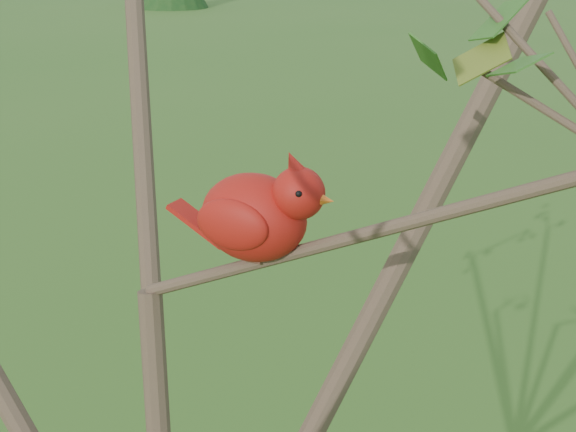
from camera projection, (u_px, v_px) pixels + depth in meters
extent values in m
ellipsoid|color=#A11A0D|center=(254.00, 217.00, 1.04)|extent=(0.16, 0.14, 0.12)
sphere|color=#A11A0D|center=(299.00, 193.00, 1.00)|extent=(0.08, 0.08, 0.07)
cone|color=#A11A0D|center=(295.00, 167.00, 0.99)|extent=(0.05, 0.04, 0.05)
cone|color=#D85914|center=(323.00, 200.00, 0.98)|extent=(0.03, 0.03, 0.02)
ellipsoid|color=black|center=(315.00, 199.00, 0.99)|extent=(0.02, 0.04, 0.03)
cube|color=#A11A0D|center=(200.00, 223.00, 1.08)|extent=(0.09, 0.05, 0.05)
ellipsoid|color=#A11A0D|center=(266.00, 204.00, 1.08)|extent=(0.11, 0.05, 0.07)
ellipsoid|color=#A11A0D|center=(232.00, 225.00, 1.00)|extent=(0.11, 0.05, 0.07)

